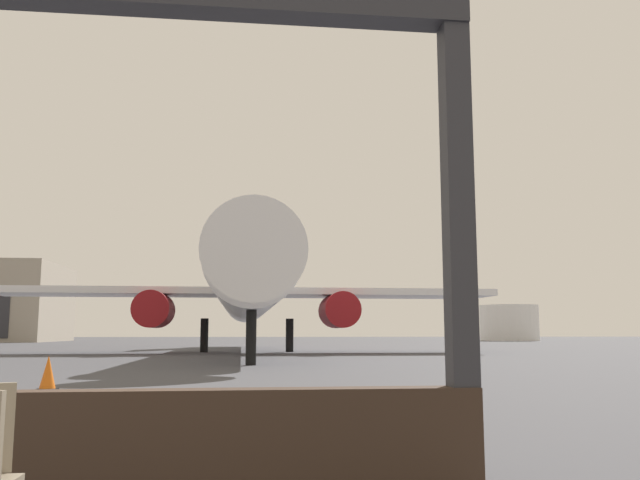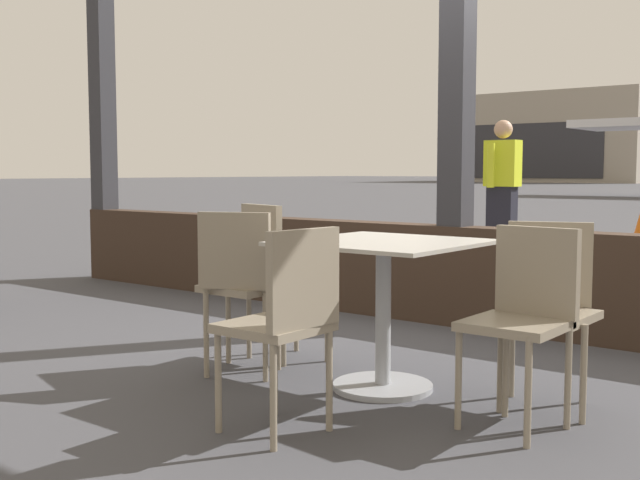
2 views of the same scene
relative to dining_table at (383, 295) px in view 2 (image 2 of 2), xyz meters
name	(u,v)px [view 2 (image 2 of 2)]	position (x,y,z in m)	size (l,w,h in m)	color
window_frame	(456,152)	(-0.56, 1.79, 0.77)	(8.52, 0.24, 3.73)	#38281E
dining_table	(383,295)	(0.00, 0.00, 0.00)	(0.91, 0.91, 0.78)	#ADA89E
cafe_chair_window_left	(548,297)	(0.78, 0.26, 0.03)	(0.49, 0.49, 0.88)	gray
cafe_chair_window_right	(275,268)	(-0.83, 0.10, 0.07)	(0.48, 0.48, 0.94)	gray
cafe_chair_aisle_left	(241,277)	(-0.77, -0.25, 0.06)	(0.50, 0.50, 0.91)	gray
cafe_chair_aisle_right	(524,307)	(0.81, -0.10, 0.04)	(0.43, 0.43, 0.88)	gray
cafe_chair_side_extra	(287,312)	(0.08, -0.86, 0.04)	(0.41, 0.41, 0.89)	gray
ground_crew_worker	(502,190)	(-1.89, 5.42, 0.41)	(0.40, 0.56, 1.74)	black
distant_hangar	(563,139)	(-29.77, 79.85, 4.06)	(20.01, 15.93, 9.11)	#9E9384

